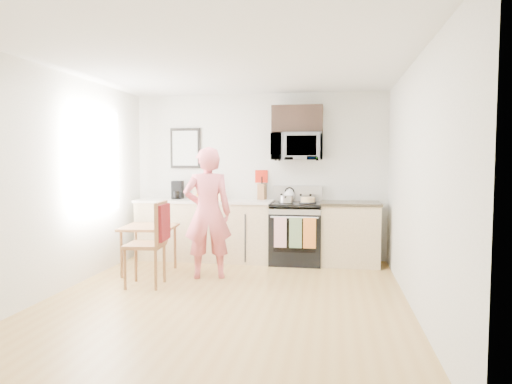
% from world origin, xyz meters
% --- Properties ---
extents(floor, '(4.60, 4.60, 0.00)m').
position_xyz_m(floor, '(0.00, 0.00, 0.00)').
color(floor, '#AD8143').
rests_on(floor, ground).
extents(back_wall, '(4.00, 0.04, 2.60)m').
position_xyz_m(back_wall, '(0.00, 2.30, 1.30)').
color(back_wall, beige).
rests_on(back_wall, floor).
extents(front_wall, '(4.00, 0.04, 2.60)m').
position_xyz_m(front_wall, '(0.00, -2.30, 1.30)').
color(front_wall, beige).
rests_on(front_wall, floor).
extents(left_wall, '(0.04, 4.60, 2.60)m').
position_xyz_m(left_wall, '(-2.00, 0.00, 1.30)').
color(left_wall, beige).
rests_on(left_wall, floor).
extents(right_wall, '(0.04, 4.60, 2.60)m').
position_xyz_m(right_wall, '(2.00, 0.00, 1.30)').
color(right_wall, beige).
rests_on(right_wall, floor).
extents(ceiling, '(4.00, 4.60, 0.04)m').
position_xyz_m(ceiling, '(0.00, 0.00, 2.60)').
color(ceiling, silver).
rests_on(ceiling, back_wall).
extents(window, '(0.06, 1.40, 1.50)m').
position_xyz_m(window, '(-1.96, 0.80, 1.55)').
color(window, silver).
rests_on(window, left_wall).
extents(cabinet_left, '(2.10, 0.60, 0.90)m').
position_xyz_m(cabinet_left, '(-0.80, 2.00, 0.45)').
color(cabinet_left, tan).
rests_on(cabinet_left, floor).
extents(countertop_left, '(2.14, 0.64, 0.04)m').
position_xyz_m(countertop_left, '(-0.80, 2.00, 0.92)').
color(countertop_left, silver).
rests_on(countertop_left, cabinet_left).
extents(cabinet_right, '(0.84, 0.60, 0.90)m').
position_xyz_m(cabinet_right, '(1.43, 2.00, 0.45)').
color(cabinet_right, tan).
rests_on(cabinet_right, floor).
extents(countertop_right, '(0.88, 0.64, 0.04)m').
position_xyz_m(countertop_right, '(1.43, 2.00, 0.92)').
color(countertop_right, black).
rests_on(countertop_right, cabinet_right).
extents(range, '(0.76, 0.70, 1.16)m').
position_xyz_m(range, '(0.63, 1.98, 0.44)').
color(range, black).
rests_on(range, floor).
extents(microwave, '(0.76, 0.51, 0.42)m').
position_xyz_m(microwave, '(0.63, 2.08, 1.76)').
color(microwave, '#A5A5AA').
rests_on(microwave, back_wall).
extents(upper_cabinet, '(0.76, 0.35, 0.40)m').
position_xyz_m(upper_cabinet, '(0.63, 2.12, 2.18)').
color(upper_cabinet, black).
rests_on(upper_cabinet, back_wall).
extents(wall_art, '(0.50, 0.04, 0.65)m').
position_xyz_m(wall_art, '(-1.20, 2.28, 1.75)').
color(wall_art, black).
rests_on(wall_art, back_wall).
extents(wall_trivet, '(0.20, 0.02, 0.20)m').
position_xyz_m(wall_trivet, '(0.05, 2.28, 1.30)').
color(wall_trivet, red).
rests_on(wall_trivet, back_wall).
extents(person, '(0.72, 0.57, 1.73)m').
position_xyz_m(person, '(-0.45, 0.92, 0.86)').
color(person, '#C33546').
rests_on(person, floor).
extents(dining_table, '(0.70, 0.70, 0.65)m').
position_xyz_m(dining_table, '(-1.32, 1.03, 0.58)').
color(dining_table, brown).
rests_on(dining_table, floor).
extents(chair, '(0.53, 0.48, 1.05)m').
position_xyz_m(chair, '(-0.96, 0.41, 0.68)').
color(chair, brown).
rests_on(chair, floor).
extents(knife_block, '(0.13, 0.17, 0.25)m').
position_xyz_m(knife_block, '(0.07, 2.20, 1.06)').
color(knife_block, brown).
rests_on(knife_block, countertop_left).
extents(utensil_crock, '(0.14, 0.14, 0.41)m').
position_xyz_m(utensil_crock, '(-0.72, 2.09, 1.10)').
color(utensil_crock, red).
rests_on(utensil_crock, countertop_left).
extents(fruit_bowl, '(0.26, 0.26, 0.10)m').
position_xyz_m(fruit_bowl, '(-0.86, 2.08, 0.98)').
color(fruit_bowl, white).
rests_on(fruit_bowl, countertop_left).
extents(milk_carton, '(0.11, 0.11, 0.24)m').
position_xyz_m(milk_carton, '(-0.98, 2.10, 1.06)').
color(milk_carton, tan).
rests_on(milk_carton, countertop_left).
extents(coffee_maker, '(0.18, 0.25, 0.29)m').
position_xyz_m(coffee_maker, '(-1.28, 2.10, 1.07)').
color(coffee_maker, black).
rests_on(coffee_maker, countertop_left).
extents(bread_bag, '(0.36, 0.27, 0.12)m').
position_xyz_m(bread_bag, '(-0.61, 1.88, 1.00)').
color(bread_bag, tan).
rests_on(bread_bag, countertop_left).
extents(cake, '(0.26, 0.26, 0.08)m').
position_xyz_m(cake, '(0.81, 1.89, 0.96)').
color(cake, black).
rests_on(cake, range).
extents(kettle, '(0.17, 0.17, 0.21)m').
position_xyz_m(kettle, '(0.51, 2.19, 1.02)').
color(kettle, white).
rests_on(kettle, range).
extents(pot, '(0.21, 0.36, 0.10)m').
position_xyz_m(pot, '(0.49, 1.89, 0.98)').
color(pot, '#A5A5AA').
rests_on(pot, range).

